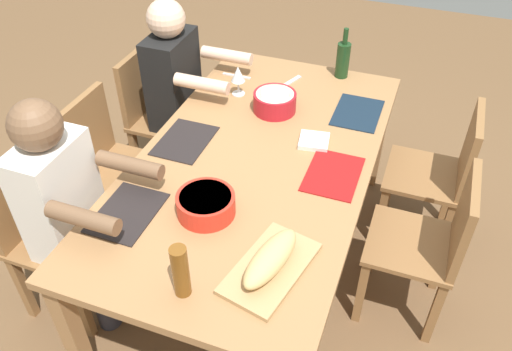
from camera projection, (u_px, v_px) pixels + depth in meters
The scene contains 23 objects.
ground_plane at pixel (256, 262), 2.89m from camera, with size 8.00×8.00×0.00m, color brown.
dining_table at pixel (256, 169), 2.46m from camera, with size 1.94×1.05×0.74m.
chair_far_right at pixel (156, 111), 3.19m from camera, with size 0.40×0.40×0.85m.
diner_far_right at pixel (180, 85), 3.00m from camera, with size 0.41×0.53×1.20m.
chair_near_right at pixel (442, 172), 2.74m from camera, with size 0.40×0.40×0.85m.
chair_far_center at pixel (109, 161), 2.81m from camera, with size 0.40×0.40×0.85m.
chair_far_left at pixel (46, 228), 2.42m from camera, with size 0.40×0.40×0.85m.
diner_far_left at pixel (69, 204), 2.24m from camera, with size 0.41×0.53×1.20m.
chair_near_center at pixel (431, 242), 2.36m from camera, with size 0.40×0.40×0.85m.
serving_bowl_greens at pixel (206, 203), 2.10m from camera, with size 0.24×0.24×0.09m.
serving_bowl_pasta at pixel (275, 101), 2.69m from camera, with size 0.22×0.22×0.10m.
cutting_board at pixel (270, 268), 1.89m from camera, with size 0.40×0.22×0.02m, color tan.
bread_loaf at pixel (271, 258), 1.86m from camera, with size 0.32×0.11×0.09m, color tan.
wine_bottle at pixel (343, 59), 2.93m from camera, with size 0.08×0.08×0.29m.
beer_bottle at pixel (181, 271), 1.76m from camera, with size 0.06×0.06×0.22m, color brown.
wine_glass at pixel (238, 75), 2.77m from camera, with size 0.08×0.08×0.17m.
fork_far_right at pixel (237, 76), 2.99m from camera, with size 0.02×0.17×0.01m, color silver.
placemat_near_right at pixel (357, 113), 2.70m from camera, with size 0.32×0.23×0.01m, color #142333.
placemat_far_center at pixel (185, 141), 2.51m from camera, with size 0.32×0.23×0.01m, color black.
placemat_far_left at pixel (127, 213), 2.13m from camera, with size 0.32×0.23×0.01m, color black.
placemat_near_center at pixel (333, 174), 2.32m from camera, with size 0.32×0.23×0.01m, color maroon.
carving_knife at pixel (287, 84), 2.93m from camera, with size 0.23×0.02×0.01m, color silver.
napkin_stack at pixel (314, 141), 2.49m from camera, with size 0.14×0.14×0.02m, color white.
Camera 1 is at (-1.79, -0.66, 2.23)m, focal length 36.48 mm.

